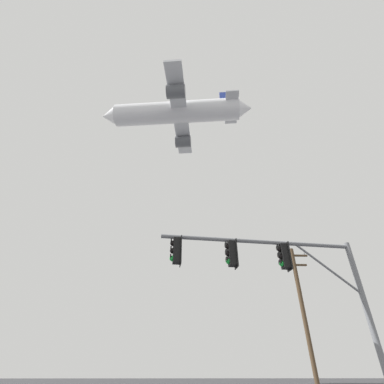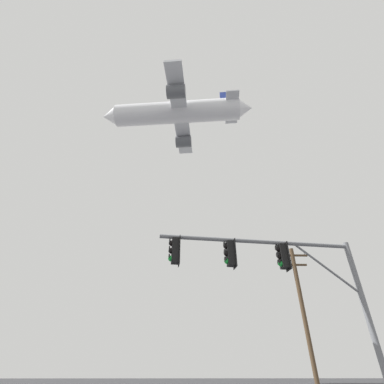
# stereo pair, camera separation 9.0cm
# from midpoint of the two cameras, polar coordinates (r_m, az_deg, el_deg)

# --- Properties ---
(signal_pole_near) EXTENTS (7.36, 1.05, 5.50)m
(signal_pole_near) POSITION_cam_midpoint_polar(r_m,az_deg,el_deg) (11.06, 16.88, -14.56)
(signal_pole_near) COLOR slate
(signal_pole_near) RESTS_ON ground
(utility_pole) EXTENTS (2.20, 0.28, 8.89)m
(utility_pole) POSITION_cam_midpoint_polar(r_m,az_deg,el_deg) (21.59, 21.36, -20.89)
(utility_pole) COLOR brown
(utility_pole) RESTS_ON ground
(airplane) EXTENTS (30.75, 23.75, 8.37)m
(airplane) POSITION_cam_midpoint_polar(r_m,az_deg,el_deg) (60.03, -2.98, 15.52)
(airplane) COLOR white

